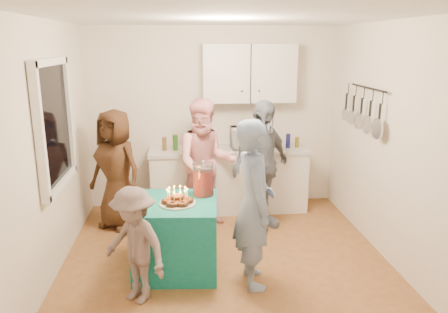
{
  "coord_description": "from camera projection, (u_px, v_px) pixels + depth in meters",
  "views": [
    {
      "loc": [
        -0.46,
        -4.27,
        2.36
      ],
      "look_at": [
        0.0,
        0.35,
        1.15
      ],
      "focal_mm": 35.0,
      "sensor_mm": 36.0,
      "label": 1
    }
  ],
  "objects": [
    {
      "name": "floor",
      "position": [
        227.0,
        266.0,
        4.76
      ],
      "size": [
        4.0,
        4.0,
        0.0
      ],
      "primitive_type": "plane",
      "color": "brown",
      "rests_on": "ground"
    },
    {
      "name": "ceiling",
      "position": [
        228.0,
        17.0,
        4.1
      ],
      "size": [
        4.0,
        4.0,
        0.0
      ],
      "primitive_type": "plane",
      "color": "white",
      "rests_on": "floor"
    },
    {
      "name": "back_wall",
      "position": [
        213.0,
        118.0,
        6.35
      ],
      "size": [
        3.6,
        3.6,
        0.0
      ],
      "primitive_type": "plane",
      "color": "silver",
      "rests_on": "floor"
    },
    {
      "name": "left_wall",
      "position": [
        44.0,
        155.0,
        4.26
      ],
      "size": [
        4.0,
        4.0,
        0.0
      ],
      "primitive_type": "plane",
      "color": "silver",
      "rests_on": "floor"
    },
    {
      "name": "right_wall",
      "position": [
        397.0,
        147.0,
        4.6
      ],
      "size": [
        4.0,
        4.0,
        0.0
      ],
      "primitive_type": "plane",
      "color": "silver",
      "rests_on": "floor"
    },
    {
      "name": "window_night",
      "position": [
        53.0,
        124.0,
        4.48
      ],
      "size": [
        0.04,
        1.0,
        1.2
      ],
      "primitive_type": "cube",
      "color": "black",
      "rests_on": "left_wall"
    },
    {
      "name": "counter",
      "position": [
        229.0,
        181.0,
        6.3
      ],
      "size": [
        2.2,
        0.58,
        0.86
      ],
      "primitive_type": "cube",
      "color": "white",
      "rests_on": "floor"
    },
    {
      "name": "countertop",
      "position": [
        229.0,
        150.0,
        6.19
      ],
      "size": [
        2.24,
        0.62,
        0.05
      ],
      "primitive_type": "cube",
      "color": "beige",
      "rests_on": "counter"
    },
    {
      "name": "upper_cabinet",
      "position": [
        249.0,
        73.0,
        6.09
      ],
      "size": [
        1.3,
        0.3,
        0.8
      ],
      "primitive_type": "cube",
      "color": "white",
      "rests_on": "back_wall"
    },
    {
      "name": "pot_rack",
      "position": [
        365.0,
        109.0,
        5.19
      ],
      "size": [
        0.12,
        1.0,
        0.6
      ],
      "primitive_type": "cube",
      "color": "black",
      "rests_on": "right_wall"
    },
    {
      "name": "microwave",
      "position": [
        250.0,
        138.0,
        6.17
      ],
      "size": [
        0.56,
        0.39,
        0.3
      ],
      "primitive_type": "imported",
      "rotation": [
        0.0,
        0.0,
        0.04
      ],
      "color": "white",
      "rests_on": "countertop"
    },
    {
      "name": "party_table",
      "position": [
        177.0,
        236.0,
        4.63
      ],
      "size": [
        0.92,
        0.92,
        0.76
      ],
      "primitive_type": "cube",
      "rotation": [
        0.0,
        0.0,
        -0.08
      ],
      "color": "#107066",
      "rests_on": "floor"
    },
    {
      "name": "donut_cake",
      "position": [
        177.0,
        196.0,
        4.45
      ],
      "size": [
        0.38,
        0.38,
        0.18
      ],
      "primitive_type": null,
      "color": "#381C0C",
      "rests_on": "party_table"
    },
    {
      "name": "punch_jar",
      "position": [
        203.0,
        180.0,
        4.7
      ],
      "size": [
        0.22,
        0.22,
        0.34
      ],
      "primitive_type": "cylinder",
      "color": "red",
      "rests_on": "party_table"
    },
    {
      "name": "man_birthday",
      "position": [
        254.0,
        204.0,
        4.25
      ],
      "size": [
        0.43,
        0.63,
        1.68
      ],
      "primitive_type": "imported",
      "rotation": [
        0.0,
        0.0,
        1.62
      ],
      "color": "#778BAD",
      "rests_on": "floor"
    },
    {
      "name": "woman_back_left",
      "position": [
        116.0,
        169.0,
        5.63
      ],
      "size": [
        0.91,
        0.84,
        1.56
      ],
      "primitive_type": "imported",
      "rotation": [
        0.0,
        0.0,
        -0.59
      ],
      "color": "brown",
      "rests_on": "floor"
    },
    {
      "name": "woman_back_center",
      "position": [
        206.0,
        163.0,
        5.69
      ],
      "size": [
        0.84,
        0.67,
        1.68
      ],
      "primitive_type": "imported",
      "rotation": [
        0.0,
        0.0,
        0.04
      ],
      "color": "pink",
      "rests_on": "floor"
    },
    {
      "name": "woman_back_right",
      "position": [
        261.0,
        166.0,
        5.57
      ],
      "size": [
        1.03,
        0.93,
        1.68
      ],
      "primitive_type": "imported",
      "rotation": [
        0.0,
        0.0,
        0.67
      ],
      "color": "black",
      "rests_on": "floor"
    },
    {
      "name": "child_near_left",
      "position": [
        135.0,
        245.0,
        4.01
      ],
      "size": [
        0.82,
        0.79,
        1.12
      ],
      "primitive_type": "imported",
      "rotation": [
        0.0,
        0.0,
        -0.72
      ],
      "color": "#5E4D4B",
      "rests_on": "floor"
    }
  ]
}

